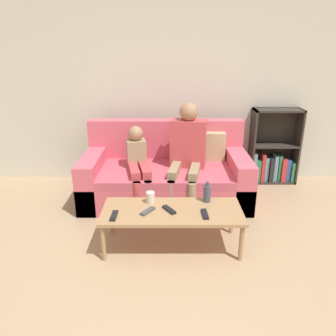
# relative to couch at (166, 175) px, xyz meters

# --- Properties ---
(ground_plane) EXTENTS (22.00, 22.00, 0.00)m
(ground_plane) POSITION_rel_couch_xyz_m (0.03, -1.92, -0.29)
(ground_plane) COLOR tan
(wall_back) EXTENTS (12.00, 0.06, 2.60)m
(wall_back) POSITION_rel_couch_xyz_m (0.03, 0.69, 1.01)
(wall_back) COLOR beige
(wall_back) RESTS_ON ground_plane
(couch) EXTENTS (1.97, 0.99, 0.91)m
(couch) POSITION_rel_couch_xyz_m (0.00, 0.00, 0.00)
(couch) COLOR #DB5B70
(couch) RESTS_ON ground_plane
(bookshelf) EXTENTS (0.63, 0.28, 1.01)m
(bookshelf) POSITION_rel_couch_xyz_m (1.46, 0.54, 0.08)
(bookshelf) COLOR #332D28
(bookshelf) RESTS_ON ground_plane
(coffee_table) EXTENTS (1.29, 0.53, 0.38)m
(coffee_table) POSITION_rel_couch_xyz_m (0.06, -1.08, 0.06)
(coffee_table) COLOR #A87F56
(coffee_table) RESTS_ON ground_plane
(person_adult) EXTENTS (0.48, 0.72, 1.19)m
(person_adult) POSITION_rel_couch_xyz_m (0.25, -0.09, 0.39)
(person_adult) COLOR #9E8966
(person_adult) RESTS_ON ground_plane
(person_child) EXTENTS (0.35, 0.70, 0.91)m
(person_child) POSITION_rel_couch_xyz_m (-0.33, -0.16, 0.23)
(person_child) COLOR #C6474C
(person_child) RESTS_ON ground_plane
(cup_near) EXTENTS (0.08, 0.08, 0.11)m
(cup_near) POSITION_rel_couch_xyz_m (-0.15, -0.93, 0.15)
(cup_near) COLOR silver
(cup_near) RESTS_ON coffee_table
(tv_remote_0) EXTENTS (0.05, 0.17, 0.02)m
(tv_remote_0) POSITION_rel_couch_xyz_m (-0.45, -1.20, 0.10)
(tv_remote_0) COLOR black
(tv_remote_0) RESTS_ON coffee_table
(tv_remote_1) EXTENTS (0.06, 0.17, 0.02)m
(tv_remote_1) POSITION_rel_couch_xyz_m (0.35, -1.18, 0.10)
(tv_remote_1) COLOR black
(tv_remote_1) RESTS_ON coffee_table
(tv_remote_2) EXTENTS (0.14, 0.17, 0.02)m
(tv_remote_2) POSITION_rel_couch_xyz_m (-0.16, -1.12, 0.10)
(tv_remote_2) COLOR #47474C
(tv_remote_2) RESTS_ON coffee_table
(tv_remote_3) EXTENTS (0.13, 0.17, 0.02)m
(tv_remote_3) POSITION_rel_couch_xyz_m (0.03, -1.09, 0.10)
(tv_remote_3) COLOR black
(tv_remote_3) RESTS_ON coffee_table
(bottle) EXTENTS (0.07, 0.07, 0.20)m
(bottle) POSITION_rel_couch_xyz_m (0.40, -0.90, 0.18)
(bottle) COLOR #424756
(bottle) RESTS_ON coffee_table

